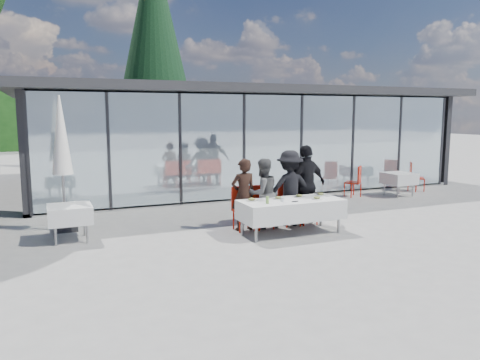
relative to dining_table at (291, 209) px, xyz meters
name	(u,v)px	position (x,y,z in m)	size (l,w,h in m)	color
ground	(275,237)	(-0.44, -0.09, -0.54)	(90.00, 90.00, 0.00)	gray
pavilion	(224,126)	(1.56, 8.07, 1.61)	(14.80, 8.80, 3.44)	gray
treeline	(76,119)	(-2.44, 27.91, 1.66)	(62.50, 2.00, 4.40)	#153D13
dining_table	(291,209)	(0.00, 0.00, 0.00)	(2.26, 0.96, 0.75)	silver
diner_a	(243,195)	(-0.83, 0.69, 0.27)	(0.59, 0.59, 1.61)	black
diner_chair_a	(242,206)	(-0.83, 0.75, 0.00)	(0.44, 0.44, 0.97)	red
diner_b	(263,194)	(-0.35, 0.69, 0.26)	(0.78, 0.78, 1.60)	#535353
diner_chair_b	(262,205)	(-0.35, 0.75, 0.00)	(0.44, 0.44, 0.97)	red
diner_c	(290,188)	(0.35, 0.69, 0.34)	(1.14, 1.14, 1.76)	black
diner_chair_c	(288,202)	(0.35, 0.75, 0.00)	(0.44, 0.44, 0.97)	red
diner_d	(306,185)	(0.80, 0.69, 0.40)	(1.10, 1.10, 1.88)	black
diner_chair_d	(305,201)	(0.80, 0.75, 0.00)	(0.44, 0.44, 0.97)	red
plate_a	(252,200)	(-0.85, 0.21, 0.24)	(0.25, 0.25, 0.07)	white
plate_b	(279,198)	(-0.23, 0.16, 0.24)	(0.25, 0.25, 0.07)	white
plate_c	(299,196)	(0.32, 0.20, 0.24)	(0.25, 0.25, 0.07)	white
plate_d	(321,194)	(0.87, 0.20, 0.24)	(0.25, 0.25, 0.07)	white
plate_extra	(317,198)	(0.55, -0.17, 0.24)	(0.25, 0.25, 0.07)	white
juice_bottle	(267,200)	(-0.67, -0.18, 0.29)	(0.06, 0.06, 0.16)	#7AAF49
drinking_glasses	(282,200)	(-0.30, -0.15, 0.26)	(0.07, 0.07, 0.10)	silver
folded_eyeglasses	(295,201)	(-0.04, -0.23, 0.22)	(0.14, 0.03, 0.01)	black
spare_table_left	(70,214)	(-4.46, 1.28, 0.02)	(0.86, 0.86, 0.74)	silver
spare_table_right	(399,179)	(5.47, 2.80, 0.02)	(0.86, 0.86, 0.74)	silver
spare_chair_a	(414,175)	(6.59, 3.34, 0.00)	(0.62, 0.62, 0.97)	red
spare_chair_b	(356,180)	(4.11, 3.20, 0.00)	(0.62, 0.62, 0.97)	red
market_umbrella	(61,144)	(-4.52, 2.22, 1.41)	(0.50, 0.50, 3.00)	black
lounger	(300,191)	(2.26, 3.47, -0.28)	(0.84, 1.42, 0.72)	white
conifer_tree	(154,38)	(0.06, 12.91, 5.45)	(4.00, 4.00, 10.50)	#382316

